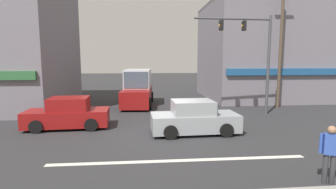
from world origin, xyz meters
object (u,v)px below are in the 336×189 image
(box_truck_crossing_rightbound, at_px, (138,89))
(sedan_approaching_near, at_px, (68,114))
(utility_pole_near_left, at_px, (29,48))
(traffic_light_mast, at_px, (254,49))
(utility_pole_far_right, at_px, (281,48))
(sedan_crossing_leftbound, at_px, (194,119))
(pedestrian_foreground_with_bag, at_px, (331,151))

(box_truck_crossing_rightbound, bearing_deg, sedan_approaching_near, -117.09)
(utility_pole_near_left, relative_size, box_truck_crossing_rightbound, 1.40)
(utility_pole_near_left, bearing_deg, traffic_light_mast, 0.61)
(utility_pole_far_right, relative_size, traffic_light_mast, 1.34)
(traffic_light_mast, bearing_deg, sedan_crossing_leftbound, -138.93)
(traffic_light_mast, distance_m, sedan_crossing_leftbound, 6.89)
(utility_pole_near_left, distance_m, sedan_approaching_near, 4.85)
(utility_pole_far_right, bearing_deg, sedan_approaching_near, -161.22)
(sedan_crossing_leftbound, xyz_separation_m, sedan_approaching_near, (-6.26, 1.58, 0.00))
(box_truck_crossing_rightbound, height_order, sedan_approaching_near, box_truck_crossing_rightbound)
(box_truck_crossing_rightbound, height_order, sedan_crossing_leftbound, box_truck_crossing_rightbound)
(utility_pole_near_left, height_order, utility_pole_far_right, utility_pole_far_right)
(utility_pole_near_left, xyz_separation_m, utility_pole_far_right, (16.33, 2.47, 0.15))
(box_truck_crossing_rightbound, relative_size, pedestrian_foreground_with_bag, 3.43)
(sedan_crossing_leftbound, relative_size, sedan_approaching_near, 0.99)
(utility_pole_far_right, distance_m, traffic_light_mast, 3.77)
(utility_pole_near_left, height_order, box_truck_crossing_rightbound, utility_pole_near_left)
(traffic_light_mast, bearing_deg, box_truck_crossing_rightbound, 149.11)
(utility_pole_far_right, height_order, traffic_light_mast, utility_pole_far_right)
(utility_pole_near_left, height_order, sedan_approaching_near, utility_pole_near_left)
(box_truck_crossing_rightbound, relative_size, sedan_approaching_near, 1.37)
(box_truck_crossing_rightbound, bearing_deg, sedan_crossing_leftbound, -71.17)
(box_truck_crossing_rightbound, xyz_separation_m, sedan_approaching_near, (-3.43, -6.72, -0.54))
(sedan_approaching_near, bearing_deg, utility_pole_far_right, 18.78)
(sedan_approaching_near, bearing_deg, utility_pole_near_left, 139.89)
(traffic_light_mast, xyz_separation_m, box_truck_crossing_rightbound, (-7.32, 4.38, -2.92))
(utility_pole_near_left, bearing_deg, sedan_crossing_leftbound, -23.03)
(utility_pole_far_right, height_order, sedan_approaching_near, utility_pole_far_right)
(utility_pole_near_left, relative_size, sedan_approaching_near, 1.91)
(utility_pole_far_right, bearing_deg, utility_pole_near_left, -171.40)
(sedan_approaching_near, bearing_deg, box_truck_crossing_rightbound, 62.91)
(box_truck_crossing_rightbound, bearing_deg, traffic_light_mast, -30.89)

